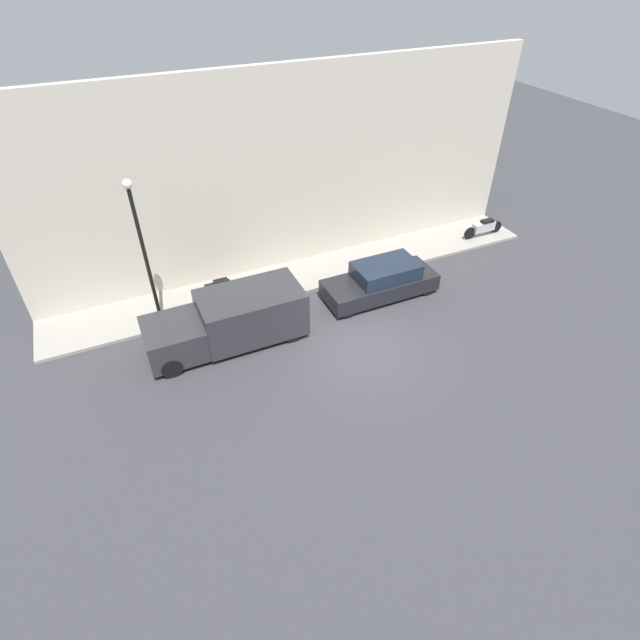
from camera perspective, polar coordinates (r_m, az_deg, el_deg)
ground_plane at (r=16.42m, az=4.90°, el=-3.30°), size 60.00×60.00×0.00m
sidewalk at (r=19.79m, az=-1.72°, el=5.18°), size 2.24×19.56×0.12m
building_facade at (r=19.14m, az=-3.50°, el=16.35°), size 0.30×19.56×7.47m
parked_car at (r=18.55m, az=7.02°, el=4.46°), size 1.63×4.22×1.32m
delivery_van at (r=16.37m, az=-10.41°, el=-0.02°), size 1.92×5.13×1.72m
motorcycle_black at (r=18.45m, az=-11.49°, el=3.46°), size 0.30×1.76×0.80m
scooter_silver at (r=23.38m, az=18.22°, el=10.04°), size 0.30×1.97×0.73m
streetlamp at (r=16.35m, az=-19.68°, el=8.28°), size 0.29×0.29×5.19m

